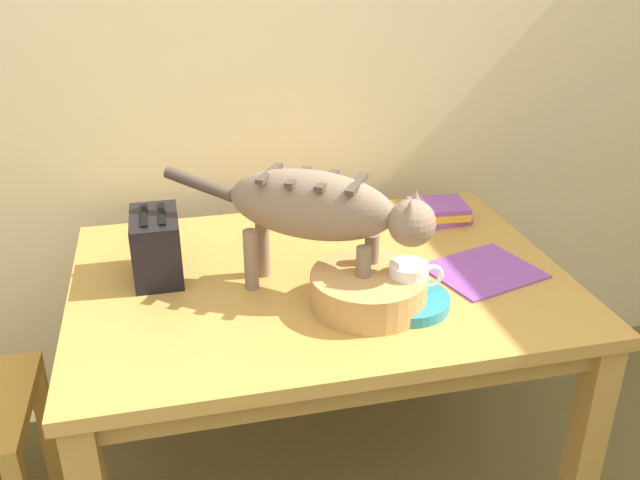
{
  "coord_description": "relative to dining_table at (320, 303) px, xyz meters",
  "views": [
    {
      "loc": [
        -0.33,
        -0.34,
        1.59
      ],
      "look_at": [
        0.03,
        1.21,
        0.84
      ],
      "focal_mm": 38.63,
      "sensor_mm": 36.0,
      "label": 1
    }
  ],
  "objects": [
    {
      "name": "dining_table",
      "position": [
        0.0,
        0.0,
        0.0
      ],
      "size": [
        1.27,
        0.91,
        0.74
      ],
      "color": "#C08C3F",
      "rests_on": "ground_plane"
    },
    {
      "name": "book_stack",
      "position": [
        0.43,
        0.26,
        0.11
      ],
      "size": [
        0.18,
        0.16,
        0.05
      ],
      "color": "#9C5196",
      "rests_on": "dining_table"
    },
    {
      "name": "wall_rear",
      "position": [
        -0.03,
        0.62,
        0.6
      ],
      "size": [
        4.73,
        0.11,
        2.5
      ],
      "color": "beige",
      "rests_on": "ground_plane"
    },
    {
      "name": "magazine",
      "position": [
        0.43,
        -0.09,
        0.09
      ],
      "size": [
        0.32,
        0.29,
        0.01
      ],
      "primitive_type": "cube",
      "rotation": [
        0.0,
        0.0,
        0.29
      ],
      "color": "purple",
      "rests_on": "dining_table"
    },
    {
      "name": "saucer_bowl",
      "position": [
        0.17,
        -0.2,
        0.1
      ],
      "size": [
        0.21,
        0.21,
        0.03
      ],
      "primitive_type": "cylinder",
      "color": "teal",
      "rests_on": "dining_table"
    },
    {
      "name": "coffee_mug",
      "position": [
        0.17,
        -0.2,
        0.16
      ],
      "size": [
        0.14,
        0.09,
        0.09
      ],
      "color": "white",
      "rests_on": "saucer_bowl"
    },
    {
      "name": "wicker_basket",
      "position": [
        0.08,
        -0.18,
        0.13
      ],
      "size": [
        0.28,
        0.28,
        0.09
      ],
      "color": "tan",
      "rests_on": "dining_table"
    },
    {
      "name": "cat",
      "position": [
        -0.02,
        -0.09,
        0.31
      ],
      "size": [
        0.6,
        0.4,
        0.32
      ],
      "rotation": [
        0.0,
        0.0,
        -2.13
      ],
      "color": "#876D56",
      "rests_on": "dining_table"
    },
    {
      "name": "toaster",
      "position": [
        -0.41,
        0.09,
        0.17
      ],
      "size": [
        0.12,
        0.2,
        0.18
      ],
      "color": "black",
      "rests_on": "dining_table"
    }
  ]
}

